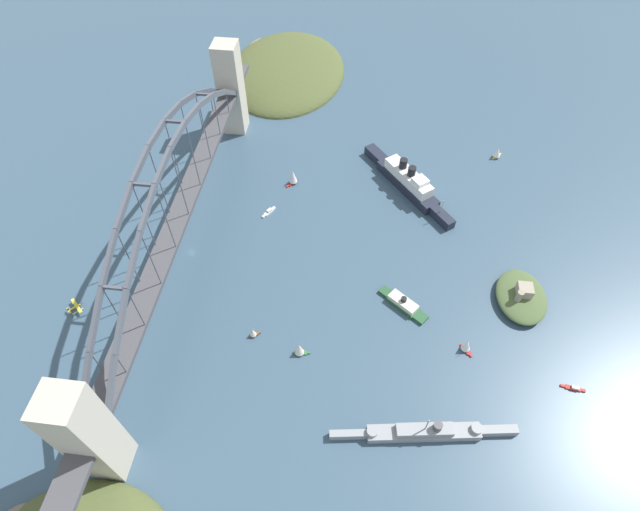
{
  "coord_description": "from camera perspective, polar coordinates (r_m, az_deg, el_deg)",
  "views": [
    {
      "loc": [
        183.69,
        101.21,
        235.21
      ],
      "look_at": [
        0.0,
        79.11,
        8.0
      ],
      "focal_mm": 28.13,
      "sensor_mm": 36.0,
      "label": 1
    }
  ],
  "objects": [
    {
      "name": "small_boat_6",
      "position": [
        286.57,
        26.91,
        -13.3
      ],
      "size": [
        3.19,
        11.97,
        2.14
      ],
      "color": "#B2231E",
      "rests_on": "ground"
    },
    {
      "name": "small_boat_1",
      "position": [
        328.42,
        -5.82,
        4.99
      ],
      "size": [
        10.78,
        7.7,
        2.42
      ],
      "color": "silver",
      "rests_on": "ground"
    },
    {
      "name": "small_boat_0",
      "position": [
        386.27,
        19.54,
        11.01
      ],
      "size": [
        8.05,
        8.21,
        10.03
      ],
      "color": "gold",
      "rests_on": "ground"
    },
    {
      "name": "naval_cruiser",
      "position": [
        251.38,
        11.91,
        -19.04
      ],
      "size": [
        16.48,
        87.51,
        17.4
      ],
      "color": "gray",
      "rests_on": "ground"
    },
    {
      "name": "harbor_arch_bridge",
      "position": [
        289.65,
        -15.79,
        4.88
      ],
      "size": [
        312.56,
        16.5,
        80.84
      ],
      "color": "beige",
      "rests_on": "ground"
    },
    {
      "name": "small_boat_4",
      "position": [
        263.02,
        -2.36,
        -10.58
      ],
      "size": [
        5.54,
        9.18,
        9.55
      ],
      "color": "#2D6B3D",
      "rests_on": "ground"
    },
    {
      "name": "small_boat_2",
      "position": [
        271.27,
        -7.62,
        -8.68
      ],
      "size": [
        4.87,
        6.0,
        6.89
      ],
      "color": "brown",
      "rests_on": "ground"
    },
    {
      "name": "fort_island_mid_harbor",
      "position": [
        302.51,
        21.93,
        -4.32
      ],
      "size": [
        37.98,
        27.85,
        13.37
      ],
      "color": "#4C6038",
      "rests_on": "ground"
    },
    {
      "name": "harbor_ferry_steamer",
      "position": [
        283.83,
        9.45,
        -5.42
      ],
      "size": [
        23.69,
        28.47,
        7.27
      ],
      "color": "#23512D",
      "rests_on": "ground"
    },
    {
      "name": "small_boat_3",
      "position": [
        344.5,
        -3.1,
        8.93
      ],
      "size": [
        9.67,
        8.46,
        11.87
      ],
      "color": "#B2231E",
      "rests_on": "ground"
    },
    {
      "name": "ground_plane",
      "position": [
        315.14,
        -14.43,
        0.41
      ],
      "size": [
        1400.0,
        1400.0,
        0.0
      ],
      "primitive_type": "plane",
      "color": "#385166"
    },
    {
      "name": "ocean_liner",
      "position": [
        344.94,
        9.91,
        8.34
      ],
      "size": [
        74.99,
        61.53,
        19.77
      ],
      "color": "#1E2333",
      "rests_on": "ground"
    },
    {
      "name": "seaplane_taxiing_near_bridge",
      "position": [
        309.94,
        -26.02,
        -5.36
      ],
      "size": [
        9.88,
        10.05,
        4.75
      ],
      "color": "#B7B7B2",
      "rests_on": "ground"
    },
    {
      "name": "small_boat_5",
      "position": [
        274.42,
        16.35,
        -9.76
      ],
      "size": [
        8.01,
        7.07,
        9.87
      ],
      "color": "#B2231E",
      "rests_on": "ground"
    },
    {
      "name": "headland_west_shore",
      "position": [
        462.61,
        -4.04,
        20.16
      ],
      "size": [
        135.72,
        100.2,
        24.11
      ],
      "color": "#4C562D",
      "rests_on": "ground"
    }
  ]
}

